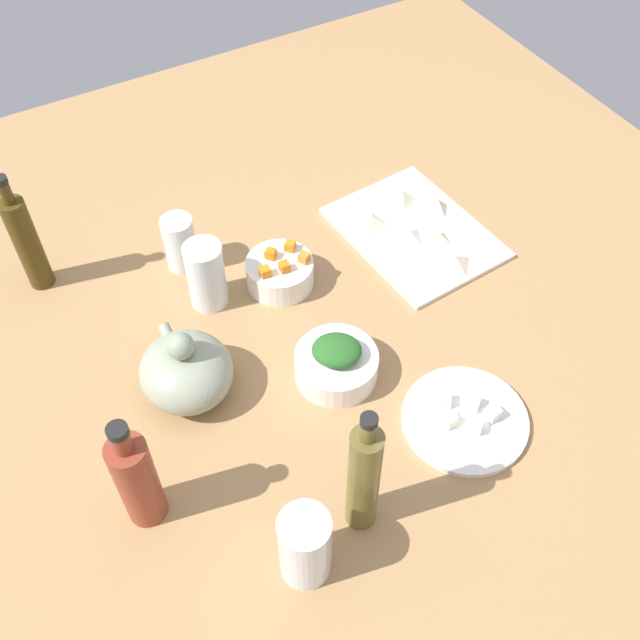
# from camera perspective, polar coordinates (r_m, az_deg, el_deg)

# --- Properties ---
(tabletop) EXTENTS (1.90, 1.90, 0.03)m
(tabletop) POSITION_cam_1_polar(r_m,az_deg,el_deg) (1.36, -0.00, -1.75)
(tabletop) COLOR #A47D4E
(tabletop) RESTS_ON ground
(cutting_board) EXTENTS (0.34, 0.27, 0.01)m
(cutting_board) POSITION_cam_1_polar(r_m,az_deg,el_deg) (1.53, 7.24, 6.65)
(cutting_board) COLOR white
(cutting_board) RESTS_ON tabletop
(plate_tofu) EXTENTS (0.21, 0.21, 0.01)m
(plate_tofu) POSITION_cam_1_polar(r_m,az_deg,el_deg) (1.26, 11.00, -7.48)
(plate_tofu) COLOR white
(plate_tofu) RESTS_ON tabletop
(bowl_greens) EXTENTS (0.14, 0.14, 0.05)m
(bowl_greens) POSITION_cam_1_polar(r_m,az_deg,el_deg) (1.27, 1.25, -3.49)
(bowl_greens) COLOR white
(bowl_greens) RESTS_ON tabletop
(bowl_carrots) EXTENTS (0.13, 0.13, 0.05)m
(bowl_carrots) POSITION_cam_1_polar(r_m,az_deg,el_deg) (1.41, -2.92, 3.70)
(bowl_carrots) COLOR white
(bowl_carrots) RESTS_ON tabletop
(teapot) EXTENTS (0.18, 0.15, 0.14)m
(teapot) POSITION_cam_1_polar(r_m,az_deg,el_deg) (1.25, -10.20, -3.82)
(teapot) COLOR gray
(teapot) RESTS_ON tabletop
(bottle_0) EXTENTS (0.05, 0.05, 0.26)m
(bottle_0) POSITION_cam_1_polar(r_m,az_deg,el_deg) (1.46, -21.52, 5.60)
(bottle_0) COLOR #43330F
(bottle_0) RESTS_ON tabletop
(bottle_1) EXTENTS (0.05, 0.05, 0.28)m
(bottle_1) POSITION_cam_1_polar(r_m,az_deg,el_deg) (1.06, 3.36, -11.97)
(bottle_1) COLOR brown
(bottle_1) RESTS_ON tabletop
(bottle_2) EXTENTS (0.06, 0.06, 0.23)m
(bottle_2) POSITION_cam_1_polar(r_m,az_deg,el_deg) (1.11, -13.84, -11.72)
(bottle_2) COLOR brown
(bottle_2) RESTS_ON tabletop
(drinking_glass_0) EXTENTS (0.06, 0.06, 0.12)m
(drinking_glass_0) POSITION_cam_1_polar(r_m,az_deg,el_deg) (1.45, -10.66, 5.78)
(drinking_glass_0) COLOR white
(drinking_glass_0) RESTS_ON tabletop
(drinking_glass_1) EXTENTS (0.07, 0.07, 0.14)m
(drinking_glass_1) POSITION_cam_1_polar(r_m,az_deg,el_deg) (1.37, -8.70, 3.42)
(drinking_glass_1) COLOR white
(drinking_glass_1) RESTS_ON tabletop
(drinking_glass_2) EXTENTS (0.07, 0.07, 0.14)m
(drinking_glass_2) POSITION_cam_1_polar(r_m,az_deg,el_deg) (1.07, -1.16, -16.89)
(drinking_glass_2) COLOR white
(drinking_glass_2) RESTS_ON tabletop
(carrot_cube_0) EXTENTS (0.02, 0.02, 0.02)m
(carrot_cube_0) POSITION_cam_1_polar(r_m,az_deg,el_deg) (1.37, -2.75, 4.08)
(carrot_cube_0) COLOR orange
(carrot_cube_0) RESTS_ON bowl_carrots
(carrot_cube_1) EXTENTS (0.03, 0.03, 0.02)m
(carrot_cube_1) POSITION_cam_1_polar(r_m,az_deg,el_deg) (1.41, -2.31, 5.66)
(carrot_cube_1) COLOR orange
(carrot_cube_1) RESTS_ON bowl_carrots
(carrot_cube_2) EXTENTS (0.03, 0.03, 0.02)m
(carrot_cube_2) POSITION_cam_1_polar(r_m,az_deg,el_deg) (1.40, -3.79, 5.07)
(carrot_cube_2) COLOR orange
(carrot_cube_2) RESTS_ON bowl_carrots
(carrot_cube_3) EXTENTS (0.02, 0.02, 0.02)m
(carrot_cube_3) POSITION_cam_1_polar(r_m,az_deg,el_deg) (1.37, -4.21, 3.70)
(carrot_cube_3) COLOR orange
(carrot_cube_3) RESTS_ON bowl_carrots
(carrot_cube_4) EXTENTS (0.02, 0.02, 0.02)m
(carrot_cube_4) POSITION_cam_1_polar(r_m,az_deg,el_deg) (1.39, -1.23, 4.78)
(carrot_cube_4) COLOR orange
(carrot_cube_4) RESTS_ON bowl_carrots
(chopped_greens_mound) EXTENTS (0.11, 0.11, 0.03)m
(chopped_greens_mound) POSITION_cam_1_polar(r_m,az_deg,el_deg) (1.24, 1.29, -2.32)
(chopped_greens_mound) COLOR #286024
(chopped_greens_mound) RESTS_ON bowl_greens
(tofu_cube_0) EXTENTS (0.03, 0.03, 0.02)m
(tofu_cube_0) POSITION_cam_1_polar(r_m,az_deg,el_deg) (1.26, 11.57, -6.25)
(tofu_cube_0) COLOR #FADECE
(tofu_cube_0) RESTS_ON plate_tofu
(tofu_cube_1) EXTENTS (0.03, 0.03, 0.02)m
(tofu_cube_1) POSITION_cam_1_polar(r_m,az_deg,el_deg) (1.24, 11.75, -7.93)
(tofu_cube_1) COLOR #F3F6CB
(tofu_cube_1) RESTS_ON plate_tofu
(tofu_cube_2) EXTENTS (0.03, 0.03, 0.02)m
(tofu_cube_2) POSITION_cam_1_polar(r_m,az_deg,el_deg) (1.25, 9.44, -6.05)
(tofu_cube_2) COLOR silver
(tofu_cube_2) RESTS_ON plate_tofu
(tofu_cube_3) EXTENTS (0.03, 0.03, 0.02)m
(tofu_cube_3) POSITION_cam_1_polar(r_m,az_deg,el_deg) (1.23, 9.79, -7.54)
(tofu_cube_3) COLOR #E8F1CA
(tofu_cube_3) RESTS_ON plate_tofu
(tofu_cube_4) EXTENTS (0.02, 0.02, 0.02)m
(tofu_cube_4) POSITION_cam_1_polar(r_m,az_deg,el_deg) (1.26, 13.05, -6.95)
(tofu_cube_4) COLOR white
(tofu_cube_4) RESTS_ON plate_tofu
(dumpling_0) EXTENTS (0.06, 0.06, 0.02)m
(dumpling_0) POSITION_cam_1_polar(r_m,az_deg,el_deg) (1.50, 6.83, 6.52)
(dumpling_0) COLOR beige
(dumpling_0) RESTS_ON cutting_board
(dumpling_1) EXTENTS (0.06, 0.06, 0.03)m
(dumpling_1) POSITION_cam_1_polar(r_m,az_deg,el_deg) (1.59, 6.27, 9.47)
(dumpling_1) COLOR beige
(dumpling_1) RESTS_ON cutting_board
(dumpling_2) EXTENTS (0.05, 0.04, 0.03)m
(dumpling_2) POSITION_cam_1_polar(r_m,az_deg,el_deg) (1.57, 8.92, 8.74)
(dumpling_2) COLOR beige
(dumpling_2) RESTS_ON cutting_board
(dumpling_3) EXTENTS (0.07, 0.07, 0.02)m
(dumpling_3) POSITION_cam_1_polar(r_m,az_deg,el_deg) (1.53, 3.96, 7.58)
(dumpling_3) COLOR beige
(dumpling_3) RESTS_ON cutting_board
(dumpling_4) EXTENTS (0.06, 0.06, 0.02)m
(dumpling_4) POSITION_cam_1_polar(r_m,az_deg,el_deg) (1.51, 9.06, 6.26)
(dumpling_4) COLOR beige
(dumpling_4) RESTS_ON cutting_board
(dumpling_5) EXTENTS (0.06, 0.05, 0.02)m
(dumpling_5) POSITION_cam_1_polar(r_m,az_deg,el_deg) (1.47, 10.25, 4.51)
(dumpling_5) COLOR beige
(dumpling_5) RESTS_ON cutting_board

